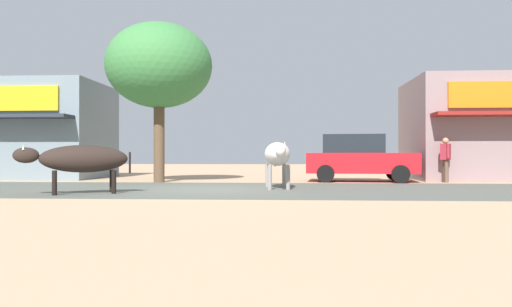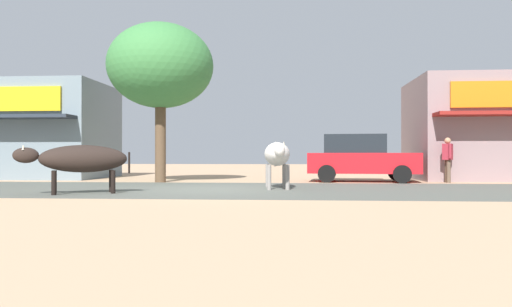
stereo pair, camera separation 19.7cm
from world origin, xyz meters
name	(u,v)px [view 1 (the left image)]	position (x,y,z in m)	size (l,w,h in m)	color
ground	(208,189)	(0.00, 0.00, 0.00)	(80.00, 80.00, 0.00)	tan
asphalt_road	(208,189)	(0.00, 0.00, 0.00)	(72.00, 6.27, 0.00)	#555850
storefront_left_cafe	(11,131)	(-9.17, 6.22, 1.93)	(7.55, 5.10, 3.84)	slate
storefront_right_club	(509,129)	(10.64, 6.22, 1.93)	(7.44, 5.10, 3.84)	gray
roadside_tree	(159,66)	(-2.22, 3.31, 3.96)	(3.61, 3.61, 5.43)	brown
parked_hatchback_car	(359,158)	(4.65, 4.25, 0.84)	(3.92, 2.21, 1.64)	red
cow_near_brown	(81,159)	(-2.72, -1.82, 0.82)	(2.50, 1.54, 1.16)	black
cow_far_dark	(277,155)	(1.87, 0.41, 0.93)	(0.87, 2.61, 1.28)	silver
pedestrian_by_shop	(446,156)	(7.49, 3.81, 0.88)	(0.43, 0.61, 1.52)	brown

